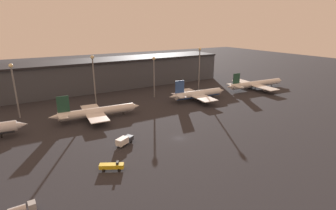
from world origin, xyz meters
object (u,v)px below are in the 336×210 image
at_px(airplane_1, 97,112).
at_px(airplane_3, 256,84).
at_px(service_vehicle_0, 22,209).
at_px(service_vehicle_1, 124,140).
at_px(airplane_2, 198,94).
at_px(service_vehicle_3, 112,166).

height_order(airplane_1, airplane_3, airplane_1).
xyz_separation_m(service_vehicle_0, service_vehicle_1, (33.26, 22.35, 0.15)).
bearing_deg(airplane_1, service_vehicle_1, -85.03).
relative_size(airplane_1, service_vehicle_1, 5.46).
xyz_separation_m(airplane_2, airplane_3, (49.34, 1.99, -0.18)).
bearing_deg(service_vehicle_0, airplane_3, 20.55).
relative_size(airplane_3, service_vehicle_1, 6.48).
xyz_separation_m(airplane_1, service_vehicle_0, (-32.60, -54.26, -1.70)).
distance_m(airplane_3, service_vehicle_0, 151.55).
height_order(service_vehicle_1, service_vehicle_3, service_vehicle_1).
bearing_deg(service_vehicle_1, service_vehicle_0, -175.86).
xyz_separation_m(airplane_2, service_vehicle_1, (-57.54, -33.32, -1.75)).
bearing_deg(service_vehicle_0, service_vehicle_1, 32.09).
bearing_deg(airplane_1, service_vehicle_0, -117.21).
bearing_deg(service_vehicle_3, service_vehicle_0, -133.14).
bearing_deg(service_vehicle_1, airplane_2, 0.31).
distance_m(service_vehicle_0, service_vehicle_1, 40.07).
relative_size(airplane_1, airplane_2, 1.11).
bearing_deg(airplane_2, service_vehicle_3, -140.87).
xyz_separation_m(airplane_1, service_vehicle_3, (-8.79, -46.10, -1.92)).
xyz_separation_m(service_vehicle_1, service_vehicle_3, (-9.45, -14.19, -0.37)).
bearing_deg(airplane_2, service_vehicle_1, -146.14).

